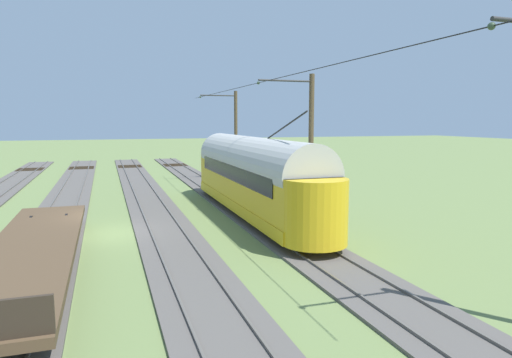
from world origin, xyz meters
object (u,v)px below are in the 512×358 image
Objects in this scene: vintage_streetcar at (253,175)px; catenary_pole_mid_near at (309,143)px; flatcar_adjacent at (31,250)px; catenary_pole_foreground at (235,135)px; switch_stand at (248,189)px.

vintage_streetcar is 2.34× the size of catenary_pole_mid_near.
flatcar_adjacent is 14.59m from catenary_pole_mid_near.
catenary_pole_foreground is (-12.94, -20.76, 3.14)m from flatcar_adjacent.
catenary_pole_foreground reaches higher than vintage_streetcar.
vintage_streetcar is 14.35m from catenary_pole_foreground.
catenary_pole_foreground and catenary_pole_mid_near have the same top height.
catenary_pole_mid_near is at bearing 106.49° from switch_stand.
switch_stand is at bearing -73.51° from catenary_pole_mid_near.
switch_stand is at bearing 79.55° from catenary_pole_foreground.
catenary_pole_foreground is (-2.91, -13.95, 1.73)m from vintage_streetcar.
vintage_streetcar is 2.34× the size of catenary_pole_foreground.
vintage_streetcar is 12.21m from flatcar_adjacent.
vintage_streetcar is 14.43× the size of switch_stand.
catenary_pole_mid_near reaches higher than vintage_streetcar.
catenary_pole_mid_near is (-2.91, 0.85, 1.73)m from vintage_streetcar.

